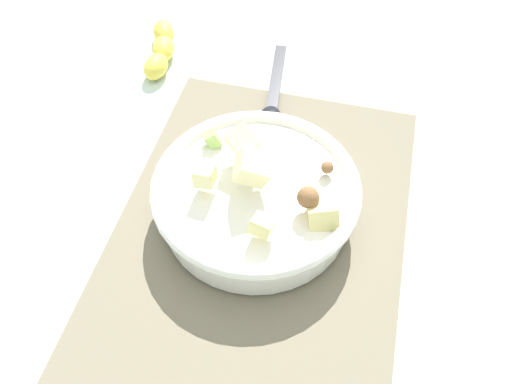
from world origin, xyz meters
TOP-DOWN VIEW (x-y plane):
  - ground_plane at (0.00, 0.00)m, footprint 2.40×2.40m
  - placemat at (0.00, 0.00)m, footprint 0.52×0.37m
  - salad_bowl at (-0.02, -0.01)m, footprint 0.26×0.26m
  - serving_spoon at (-0.23, -0.04)m, footprint 0.21×0.05m
  - banana_whole at (-0.30, -0.25)m, footprint 0.15×0.07m

SIDE VIEW (x-z plane):
  - ground_plane at x=0.00m, z-range 0.00..0.00m
  - placemat at x=0.00m, z-range 0.00..0.01m
  - serving_spoon at x=-0.23m, z-range 0.00..0.02m
  - banana_whole at x=-0.30m, z-range 0.00..0.04m
  - salad_bowl at x=-0.02m, z-range -0.02..0.10m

